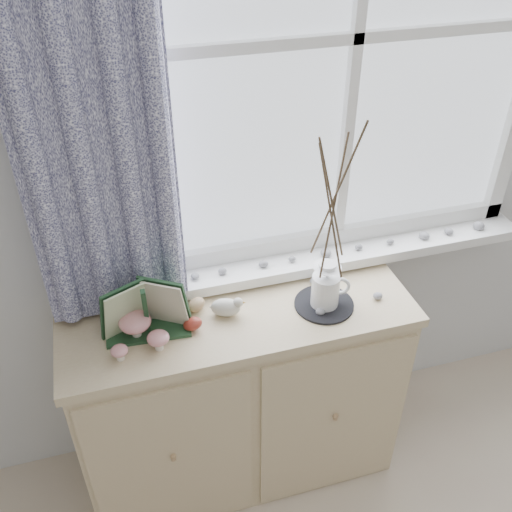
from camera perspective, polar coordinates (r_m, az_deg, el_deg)
The scene contains 8 objects.
sideboard at distance 2.24m, azimuth -1.60°, elevation -13.67°, with size 1.20×0.45×0.85m.
botanical_book at distance 1.79m, azimuth -10.91°, elevation -5.69°, with size 0.31×0.13×0.21m, color #1D3C22, non-canonical shape.
toadstool_cluster at distance 1.82m, azimuth -11.66°, elevation -7.19°, with size 0.18×0.16×0.10m.
wooden_eggs at distance 1.91m, azimuth -7.43°, elevation -5.51°, with size 0.16×0.17×0.06m.
songbird_figurine at distance 1.90m, azimuth -3.05°, elevation -5.06°, with size 0.13×0.06×0.07m, color silver, non-canonical shape.
crocheted_doily at distance 1.96m, azimuth 6.81°, elevation -4.80°, with size 0.20×0.20×0.01m, color black.
twig_pitcher at distance 1.73m, azimuth 7.76°, elevation 5.45°, with size 0.32×0.32×0.71m.
sideboard_pebbles at distance 2.00m, azimuth 6.67°, elevation -3.59°, with size 0.33×0.23×0.02m.
Camera 1 is at (-0.50, 0.35, 2.13)m, focal length 40.00 mm.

